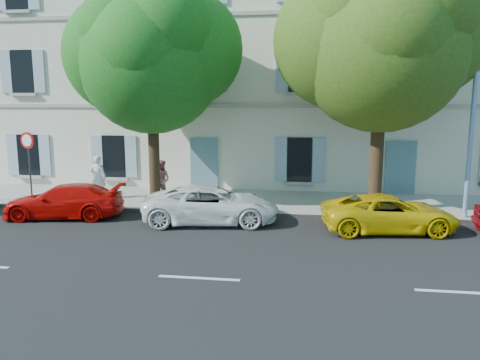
% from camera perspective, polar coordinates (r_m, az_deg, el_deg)
% --- Properties ---
extents(ground, '(90.00, 90.00, 0.00)m').
position_cam_1_polar(ground, '(15.28, -1.61, -6.42)').
color(ground, black).
extents(sidewalk, '(36.00, 4.50, 0.15)m').
position_cam_1_polar(sidewalk, '(19.53, 0.59, -2.63)').
color(sidewalk, '#A09E96').
rests_on(sidewalk, ground).
extents(kerb, '(36.00, 0.16, 0.16)m').
position_cam_1_polar(kerb, '(17.44, -0.34, -4.12)').
color(kerb, '#9E998E').
rests_on(kerb, ground).
extents(building, '(28.00, 7.00, 12.00)m').
position_cam_1_polar(building, '(24.86, 2.40, 13.73)').
color(building, beige).
rests_on(building, ground).
extents(car_red_coupe, '(4.45, 2.32, 1.23)m').
position_cam_1_polar(car_red_coupe, '(18.23, -20.66, -2.41)').
color(car_red_coupe, '#C20805').
rests_on(car_red_coupe, ground).
extents(car_white_coupe, '(4.97, 2.81, 1.31)m').
position_cam_1_polar(car_white_coupe, '(16.36, -3.54, -2.99)').
color(car_white_coupe, white).
rests_on(car_white_coupe, ground).
extents(car_yellow_supercar, '(4.57, 2.56, 1.21)m').
position_cam_1_polar(car_yellow_supercar, '(16.04, 17.73, -3.88)').
color(car_yellow_supercar, '#D9B609').
rests_on(car_yellow_supercar, ground).
extents(tree_left, '(5.56, 5.56, 8.61)m').
position_cam_1_polar(tree_left, '(18.93, -10.78, 13.92)').
color(tree_left, '#3A2819').
rests_on(tree_left, sidewalk).
extents(tree_right, '(5.97, 5.97, 9.20)m').
position_cam_1_polar(tree_right, '(17.82, 16.90, 15.13)').
color(tree_right, '#3A2819').
rests_on(tree_right, sidewalk).
extents(road_sign, '(0.65, 0.20, 2.85)m').
position_cam_1_polar(road_sign, '(20.44, -24.40, 3.11)').
color(road_sign, '#383A3D').
rests_on(road_sign, sidewalk).
extents(street_lamp, '(0.29, 1.75, 8.24)m').
position_cam_1_polar(street_lamp, '(17.84, 26.94, 10.51)').
color(street_lamp, '#7293BF').
rests_on(street_lamp, sidewalk).
extents(pedestrian_a, '(0.69, 0.48, 1.83)m').
position_cam_1_polar(pedestrian_a, '(20.42, -16.90, 0.31)').
color(pedestrian_a, silver).
rests_on(pedestrian_a, sidewalk).
extents(pedestrian_b, '(0.91, 0.77, 1.67)m').
position_cam_1_polar(pedestrian_b, '(19.65, -9.59, 0.02)').
color(pedestrian_b, '#AF7070').
rests_on(pedestrian_b, sidewalk).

